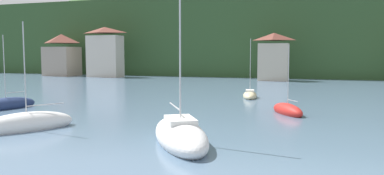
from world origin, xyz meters
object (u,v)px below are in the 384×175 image
object	(u,v)px
shore_building_westcentral	(105,53)
sailboat_far_7	(287,111)
sailboat_mid_5	(6,105)
sailboat_far_10	(250,95)
shore_building_central	(274,57)
sailboat_mid_8	(27,124)
shore_building_west	(62,56)
sailboat_mid_0	(180,135)

from	to	relation	value
shore_building_westcentral	sailboat_far_7	size ratio (longest dim) A/B	1.75
sailboat_mid_5	sailboat_far_7	size ratio (longest dim) A/B	1.16
sailboat_far_7	shore_building_westcentral	bearing A→B (deg)	14.75
sailboat_far_10	shore_building_central	bearing A→B (deg)	-8.01
shore_building_westcentral	shore_building_central	size ratio (longest dim) A/B	1.21
sailboat_mid_8	sailboat_far_7	bearing A→B (deg)	157.94
shore_building_west	sailboat_mid_0	bearing A→B (deg)	-47.80
sailboat_mid_8	sailboat_mid_0	bearing A→B (deg)	118.47
shore_building_central	sailboat_mid_5	distance (m)	46.23
shore_building_central	sailboat_mid_8	bearing A→B (deg)	-101.03
shore_building_central	shore_building_westcentral	bearing A→B (deg)	-179.79
shore_building_central	sailboat_mid_8	world-z (taller)	shore_building_central
shore_building_central	sailboat_far_7	size ratio (longest dim) A/B	1.45
shore_building_westcentral	sailboat_far_7	world-z (taller)	shore_building_westcentral
shore_building_central	sailboat_mid_5	world-z (taller)	shore_building_central
shore_building_central	sailboat_far_10	world-z (taller)	shore_building_central
shore_building_central	sailboat_mid_5	size ratio (longest dim) A/B	1.25
sailboat_mid_0	sailboat_far_10	xyz separation A→B (m)	(-0.08, 22.02, -0.17)
sailboat_mid_8	sailboat_far_10	xyz separation A→B (m)	(10.22, 21.75, -0.10)
shore_building_central	sailboat_far_10	size ratio (longest dim) A/B	1.26
shore_building_west	sailboat_far_7	size ratio (longest dim) A/B	1.54
shore_building_westcentral	sailboat_far_10	world-z (taller)	shore_building_westcentral
shore_building_west	shore_building_central	bearing A→B (deg)	-1.13
sailboat_mid_8	sailboat_mid_5	bearing A→B (deg)	-99.41
shore_building_west	sailboat_far_10	xyz separation A→B (m)	(45.65, -28.42, -4.06)
sailboat_mid_0	sailboat_mid_8	distance (m)	10.30
sailboat_mid_5	sailboat_far_10	xyz separation A→B (m)	(18.58, 14.89, -0.05)
shore_building_westcentral	sailboat_mid_8	bearing A→B (deg)	-63.82
sailboat_far_7	sailboat_far_10	bearing A→B (deg)	-6.36
shore_building_central	sailboat_far_7	xyz separation A→B (m)	(5.33, -37.62, -3.79)
shore_building_west	sailboat_far_7	xyz separation A→B (m)	(50.37, -38.50, -4.06)
shore_building_west	sailboat_mid_8	xyz separation A→B (m)	(35.43, -50.17, -3.96)
sailboat_mid_8	shore_building_west	bearing A→B (deg)	-114.83
shore_building_westcentral	sailboat_mid_0	xyz separation A→B (m)	(34.47, -49.43, -4.49)
sailboat_far_7	sailboat_far_10	world-z (taller)	sailboat_far_10
sailboat_mid_0	sailboat_far_7	distance (m)	12.81
sailboat_mid_0	sailboat_far_10	bearing A→B (deg)	148.86
shore_building_west	sailboat_mid_5	size ratio (longest dim) A/B	1.33
shore_building_westcentral	sailboat_mid_5	xyz separation A→B (m)	(15.80, -42.30, -4.61)
shore_building_westcentral	shore_building_central	bearing A→B (deg)	0.21
sailboat_mid_0	sailboat_mid_5	xyz separation A→B (m)	(-18.67, 7.13, -0.13)
sailboat_mid_0	sailboat_mid_8	xyz separation A→B (m)	(-10.30, 0.27, -0.07)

